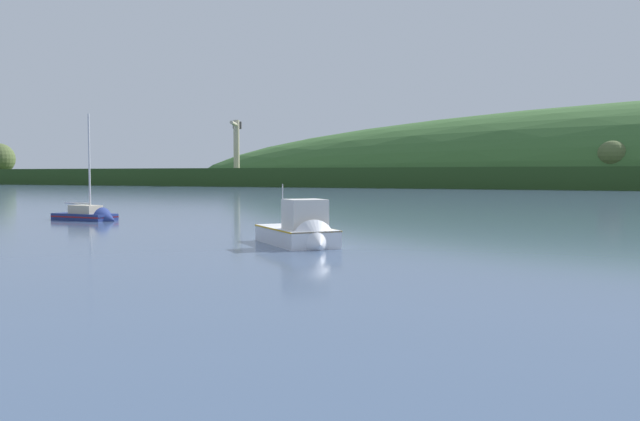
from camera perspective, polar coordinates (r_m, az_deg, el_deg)
The scene contains 3 objects.
dockside_crane at distance 219.15m, azimuth -7.10°, elevation 4.77°, with size 7.18×13.60×21.19m.
sailboat_near_mooring at distance 59.50m, azimuth -18.83°, elevation -0.59°, with size 6.48×2.86×9.92m.
fishing_boat_moored at distance 36.49m, azimuth -1.64°, elevation -2.11°, with size 6.54×6.50×4.27m.
Camera 1 is at (15.14, -4.85, 3.90)m, focal length 37.77 mm.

